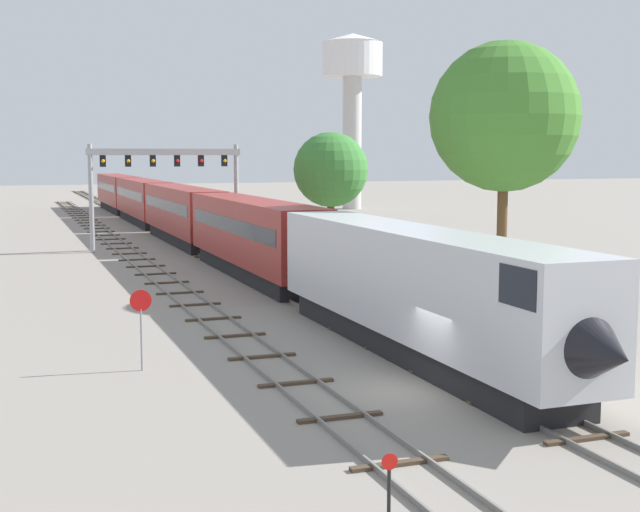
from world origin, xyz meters
TOP-DOWN VIEW (x-y plane):
  - ground_plane at (0.00, 0.00)m, footprint 400.00×400.00m
  - track_main at (2.00, 60.00)m, footprint 2.60×200.00m
  - track_near at (-3.50, 40.00)m, footprint 2.60×160.00m
  - passenger_train at (2.00, 49.62)m, footprint 3.04×111.72m
  - signal_gantry at (-0.25, 44.16)m, footprint 12.10×0.49m
  - water_tower at (33.36, 87.57)m, footprint 8.36×8.36m
  - switch_stand at (-5.10, -8.85)m, footprint 0.36×0.24m
  - stop_sign at (-8.00, 5.62)m, footprint 0.76×0.08m
  - trackside_tree_left at (11.13, 37.31)m, footprint 5.71×5.71m
  - trackside_tree_mid at (13.00, 16.07)m, footprint 8.05×8.05m

SIDE VIEW (x-z plane):
  - ground_plane at x=0.00m, z-range 0.00..0.00m
  - track_main at x=2.00m, z-range -0.01..0.15m
  - track_near at x=-3.50m, z-range -0.01..0.15m
  - switch_stand at x=-5.10m, z-range -0.21..1.25m
  - stop_sign at x=-8.00m, z-range 0.43..3.31m
  - passenger_train at x=2.00m, z-range 0.21..5.01m
  - signal_gantry at x=-0.25m, z-range 1.98..10.33m
  - trackside_tree_left at x=11.13m, z-range 1.75..11.02m
  - trackside_tree_mid at x=13.00m, z-range 2.75..16.34m
  - water_tower at x=33.36m, z-range 6.25..30.22m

